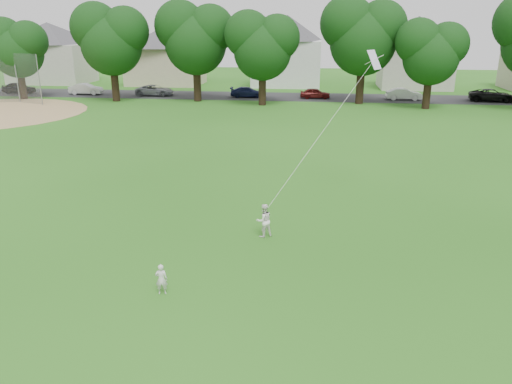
# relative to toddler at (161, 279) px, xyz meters

# --- Properties ---
(ground) EXTENTS (160.00, 160.00, 0.00)m
(ground) POSITION_rel_toddler_xyz_m (0.31, 1.12, -0.49)
(ground) COLOR #215914
(ground) RESTS_ON ground
(street) EXTENTS (90.00, 7.00, 0.01)m
(street) POSITION_rel_toddler_xyz_m (0.31, 43.12, -0.48)
(street) COLOR #2D2D30
(street) RESTS_ON ground
(toddler) EXTENTS (0.39, 0.30, 0.98)m
(toddler) POSITION_rel_toddler_xyz_m (0.00, 0.00, 0.00)
(toddler) COLOR silver
(toddler) RESTS_ON ground
(older_boy) EXTENTS (0.80, 0.76, 1.31)m
(older_boy) POSITION_rel_toddler_xyz_m (2.59, 4.64, 0.17)
(older_boy) COLOR white
(older_boy) RESTS_ON ground
(kite) EXTENTS (2.54, 3.21, 8.68)m
(kite) POSITION_rel_toddler_xyz_m (4.70, 7.34, 3.10)
(kite) COLOR white
(kite) RESTS_ON ground
(tree_row) EXTENTS (81.69, 9.22, 10.87)m
(tree_row) POSITION_rel_toddler_xyz_m (1.47, 37.66, 6.06)
(tree_row) COLOR black
(tree_row) RESTS_ON ground
(parked_cars) EXTENTS (56.90, 2.71, 1.28)m
(parked_cars) POSITION_rel_toddler_xyz_m (-2.55, 42.12, 0.13)
(parked_cars) COLOR black
(parked_cars) RESTS_ON ground
(house_row) EXTENTS (78.08, 14.21, 10.32)m
(house_row) POSITION_rel_toddler_xyz_m (-0.20, 53.12, 4.40)
(house_row) COLOR beige
(house_row) RESTS_ON ground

